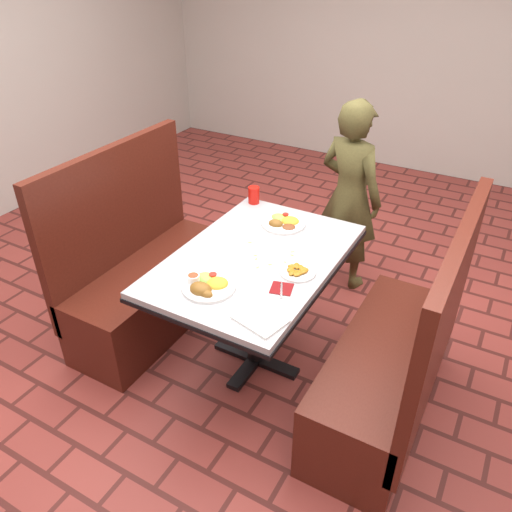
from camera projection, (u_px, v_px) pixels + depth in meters
name	position (u px, v px, depth m)	size (l,w,h in m)	color
room	(256.00, 13.00, 2.02)	(7.00, 7.04, 2.82)	maroon
dining_table	(256.00, 271.00, 2.69)	(0.81, 1.21, 0.75)	#A5A7A9
booth_bench_left	(147.00, 279.00, 3.19)	(0.47, 1.20, 1.17)	#4D1B11
booth_bench_right	(393.00, 367.00, 2.53)	(0.47, 1.20, 1.17)	#4D1B11
diner_person	(350.00, 197.00, 3.43)	(0.49, 0.32, 1.34)	brown
near_dinner_plate	(207.00, 283.00, 2.37)	(0.26, 0.26, 0.08)	white
far_dinner_plate	(284.00, 221.00, 2.92)	(0.26, 0.26, 0.07)	white
plantain_plate	(298.00, 271.00, 2.49)	(0.18, 0.18, 0.03)	white
maroon_napkin	(282.00, 288.00, 2.39)	(0.10, 0.10, 0.00)	maroon
spoon_utensil	(281.00, 290.00, 2.37)	(0.01, 0.12, 0.00)	silver
red_tumbler	(254.00, 195.00, 3.15)	(0.07, 0.07, 0.11)	red
paper_napkin	(260.00, 319.00, 2.18)	(0.21, 0.16, 0.01)	white
knife_utensil	(213.00, 288.00, 2.37)	(0.01, 0.15, 0.00)	silver
fork_utensil	(199.00, 289.00, 2.37)	(0.01, 0.16, 0.00)	silver
lettuce_shreds	(268.00, 253.00, 2.66)	(0.28, 0.32, 0.00)	#9EC54F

